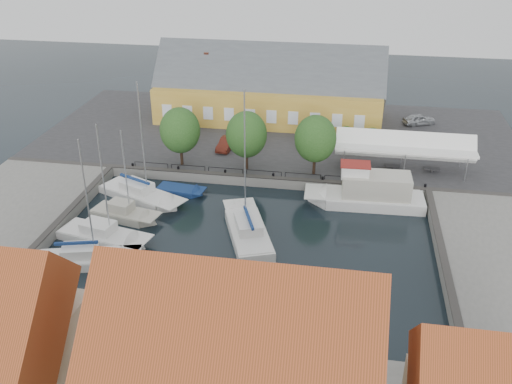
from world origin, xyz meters
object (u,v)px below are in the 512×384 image
at_px(center_sailboat, 248,232).
at_px(trawler, 369,195).
at_px(west_boat_a, 141,196).
at_px(launch_sw, 28,304).
at_px(west_boat_d, 85,260).
at_px(car_red, 227,144).
at_px(west_boat_b, 124,216).
at_px(warehouse, 265,91).
at_px(car_silver, 419,119).
at_px(west_boat_c, 103,237).
at_px(launch_nw, 180,192).
at_px(tent_canopy, 405,146).

height_order(center_sailboat, trawler, center_sailboat).
distance_m(trawler, west_boat_a, 22.17).
bearing_deg(launch_sw, west_boat_d, 72.08).
bearing_deg(launch_sw, center_sailboat, 40.79).
relative_size(car_red, west_boat_b, 0.43).
bearing_deg(warehouse, west_boat_a, -111.22).
distance_m(center_sailboat, trawler, 12.92).
xyz_separation_m(car_silver, west_boat_c, (-28.80, -30.93, -1.43)).
bearing_deg(launch_nw, trawler, 1.68).
xyz_separation_m(west_boat_a, launch_sw, (-2.32, -17.19, -0.18)).
distance_m(warehouse, west_boat_c, 32.26).
bearing_deg(center_sailboat, car_silver, 59.42).
height_order(center_sailboat, west_boat_c, center_sailboat).
relative_size(west_boat_c, launch_nw, 2.20).
xyz_separation_m(car_red, west_boat_c, (-6.73, -19.23, -1.40)).
distance_m(car_red, center_sailboat, 17.42).
relative_size(tent_canopy, car_silver, 3.44).
height_order(car_silver, west_boat_c, west_boat_c).
bearing_deg(trawler, center_sailboat, -143.88).
xyz_separation_m(trawler, west_boat_a, (-22.02, -2.43, -0.75)).
bearing_deg(west_boat_a, tent_canopy, 19.19).
distance_m(west_boat_c, launch_nw, 10.55).
xyz_separation_m(tent_canopy, west_boat_c, (-25.95, -16.74, -3.42)).
height_order(tent_canopy, west_boat_a, west_boat_a).
distance_m(west_boat_a, west_boat_b, 3.99).
bearing_deg(center_sailboat, west_boat_b, 174.26).
relative_size(center_sailboat, launch_sw, 2.86).
bearing_deg(car_red, trawler, -22.79).
distance_m(warehouse, trawler, 24.43).
relative_size(car_red, west_boat_c, 0.36).
height_order(trawler, west_boat_d, west_boat_d).
xyz_separation_m(warehouse, trawler, (13.21, -20.27, -3.41)).
distance_m(car_red, trawler, 18.17).
height_order(car_red, west_boat_c, west_boat_c).
height_order(tent_canopy, trawler, trawler).
height_order(warehouse, car_silver, warehouse).
bearing_deg(car_silver, launch_sw, 119.09).
height_order(warehouse, launch_nw, warehouse).
distance_m(car_red, launch_nw, 9.97).
bearing_deg(center_sailboat, warehouse, 95.71).
height_order(west_boat_c, launch_nw, west_boat_c).
height_order(warehouse, launch_sw, warehouse).
height_order(car_silver, launch_sw, car_silver).
distance_m(west_boat_d, launch_sw, 5.97).
relative_size(tent_canopy, launch_nw, 2.73).
xyz_separation_m(center_sailboat, launch_nw, (-8.18, 7.06, -0.27)).
distance_m(tent_canopy, car_silver, 14.62).
relative_size(trawler, west_boat_d, 1.03).
bearing_deg(trawler, west_boat_b, -163.84).
height_order(car_silver, car_red, car_silver).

